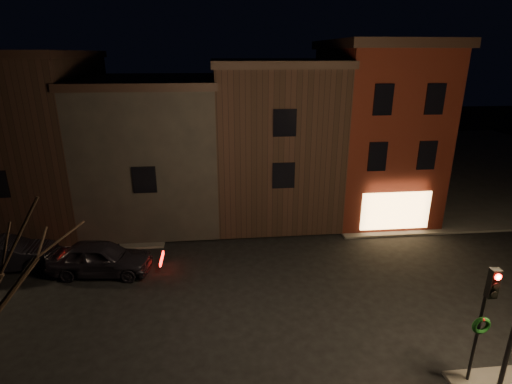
# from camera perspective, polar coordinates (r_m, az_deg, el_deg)

# --- Properties ---
(ground) EXTENTS (120.00, 120.00, 0.00)m
(ground) POSITION_cam_1_polar(r_m,az_deg,el_deg) (17.76, 1.84, -14.58)
(ground) COLOR black
(ground) RESTS_ON ground
(sidewalk_far_right) EXTENTS (30.00, 30.00, 0.12)m
(sidewalk_far_right) POSITION_cam_1_polar(r_m,az_deg,el_deg) (42.22, 25.77, 3.84)
(sidewalk_far_right) COLOR #2D2B28
(sidewalk_far_right) RESTS_ON ground
(sidewalk_far_left) EXTENTS (30.00, 30.00, 0.12)m
(sidewalk_far_left) POSITION_cam_1_polar(r_m,az_deg,el_deg) (40.17, -32.31, 2.05)
(sidewalk_far_left) COLOR #2D2B28
(sidewalk_far_left) RESTS_ON ground
(corner_building) EXTENTS (6.50, 8.50, 10.50)m
(corner_building) POSITION_cam_1_polar(r_m,az_deg,el_deg) (26.50, 16.64, 8.70)
(corner_building) COLOR #48150C
(corner_building) RESTS_ON ground
(row_building_a) EXTENTS (7.30, 10.30, 9.40)m
(row_building_a) POSITION_cam_1_polar(r_m,az_deg,el_deg) (25.86, 2.08, 7.97)
(row_building_a) COLOR black
(row_building_a) RESTS_ON ground
(row_building_b) EXTENTS (7.80, 10.30, 8.40)m
(row_building_b) POSITION_cam_1_polar(r_m,az_deg,el_deg) (25.97, -14.08, 6.32)
(row_building_b) COLOR black
(row_building_b) RESTS_ON ground
(row_building_c) EXTENTS (7.30, 10.30, 9.90)m
(row_building_c) POSITION_cam_1_polar(r_m,az_deg,el_deg) (27.78, -29.27, 6.85)
(row_building_c) COLOR black
(row_building_c) RESTS_ON ground
(traffic_signal) EXTENTS (0.58, 0.38, 4.05)m
(traffic_signal) POSITION_cam_1_polar(r_m,az_deg,el_deg) (13.86, 29.94, -14.30)
(traffic_signal) COLOR black
(traffic_signal) RESTS_ON sidewalk_near_right
(parked_car_a) EXTENTS (4.89, 2.42, 1.60)m
(parked_car_a) POSITION_cam_1_polar(r_m,az_deg,el_deg) (20.30, -21.30, -8.77)
(parked_car_a) COLOR black
(parked_car_a) RESTS_ON ground
(parked_car_b) EXTENTS (4.85, 2.19, 1.54)m
(parked_car_b) POSITION_cam_1_polar(r_m,az_deg,el_deg) (22.76, -32.28, -7.55)
(parked_car_b) COLOR black
(parked_car_b) RESTS_ON ground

